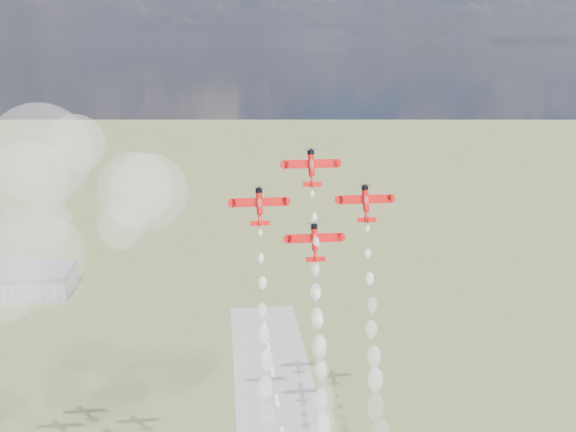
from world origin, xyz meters
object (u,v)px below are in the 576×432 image
at_px(plane_lead, 311,167).
at_px(plane_slot, 315,242).
at_px(hangar, 21,282).
at_px(plane_right, 366,203).
at_px(plane_left, 259,206).

height_order(plane_lead, plane_slot, plane_lead).
relative_size(hangar, plane_lead, 3.90).
xyz_separation_m(hangar, plane_right, (136.97, -161.57, 79.70)).
height_order(plane_lead, plane_left, plane_lead).
xyz_separation_m(hangar, plane_left, (111.37, -161.57, 79.70)).
bearing_deg(plane_lead, plane_slot, -90.00).
bearing_deg(plane_lead, hangar, 128.13).
xyz_separation_m(plane_lead, plane_slot, (0.00, -6.76, -16.60)).
bearing_deg(plane_right, plane_lead, 165.22).
bearing_deg(plane_left, plane_lead, 14.78).
relative_size(hangar, plane_slot, 3.90).
bearing_deg(plane_right, plane_left, 180.00).
bearing_deg(hangar, plane_left, -55.42).
relative_size(plane_lead, plane_right, 1.00).
xyz_separation_m(hangar, plane_slot, (124.17, -164.95, 71.40)).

